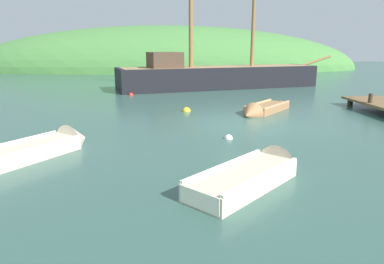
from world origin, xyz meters
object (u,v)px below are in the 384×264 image
object	(u,v)px
buoy_yellow	(187,111)
sailing_ship	(217,80)
rowboat_near_dock	(44,149)
buoy_red	(131,95)
rowboat_center	(256,175)
buoy_white	(228,139)
rowboat_portside	(262,111)

from	to	relation	value
buoy_yellow	sailing_ship	bearing A→B (deg)	73.90
sailing_ship	rowboat_near_dock	distance (m)	18.11
rowboat_near_dock	buoy_yellow	size ratio (longest dim) A/B	8.95
rowboat_near_dock	buoy_red	bearing A→B (deg)	28.83
sailing_ship	buoy_red	bearing A→B (deg)	-164.94
sailing_ship	buoy_yellow	world-z (taller)	sailing_ship
rowboat_center	buoy_red	distance (m)	16.01
rowboat_center	sailing_ship	bearing A→B (deg)	40.90
buoy_white	buoy_red	distance (m)	12.34
rowboat_portside	rowboat_near_dock	bearing A→B (deg)	-13.42
sailing_ship	rowboat_near_dock	bearing A→B (deg)	-130.09
buoy_white	buoy_yellow	world-z (taller)	buoy_yellow
sailing_ship	buoy_red	distance (m)	7.29
sailing_ship	rowboat_near_dock	size ratio (longest dim) A/B	4.85
buoy_white	sailing_ship	bearing A→B (deg)	83.79
buoy_white	rowboat_near_dock	bearing A→B (deg)	-167.16
buoy_white	rowboat_center	bearing A→B (deg)	-89.90
buoy_yellow	rowboat_portside	bearing A→B (deg)	-10.31
rowboat_near_dock	rowboat_center	xyz separation A→B (m)	(5.79, -2.56, 0.01)
buoy_yellow	buoy_red	xyz separation A→B (m)	(-3.38, 6.15, 0.00)
rowboat_portside	buoy_white	size ratio (longest dim) A/B	11.75
buoy_yellow	buoy_red	world-z (taller)	buoy_yellow
rowboat_near_dock	buoy_yellow	world-z (taller)	rowboat_near_dock
rowboat_center	buoy_white	bearing A→B (deg)	45.94
sailing_ship	rowboat_center	distance (m)	19.14
buoy_white	buoy_red	xyz separation A→B (m)	(-4.58, 11.46, 0.00)
rowboat_center	buoy_yellow	xyz separation A→B (m)	(-1.21, 9.19, -0.15)
sailing_ship	rowboat_portside	bearing A→B (deg)	-101.70
buoy_red	sailing_ship	bearing A→B (deg)	30.88
rowboat_near_dock	buoy_white	xyz separation A→B (m)	(5.79, 1.32, -0.14)
buoy_red	rowboat_near_dock	bearing A→B (deg)	-95.38
buoy_white	buoy_yellow	bearing A→B (deg)	102.74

